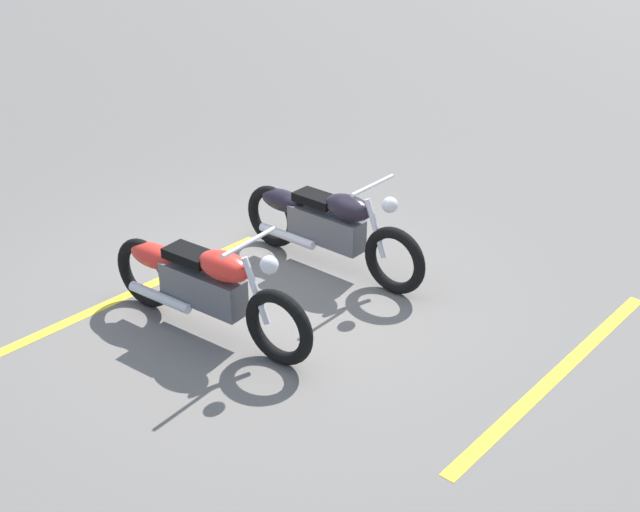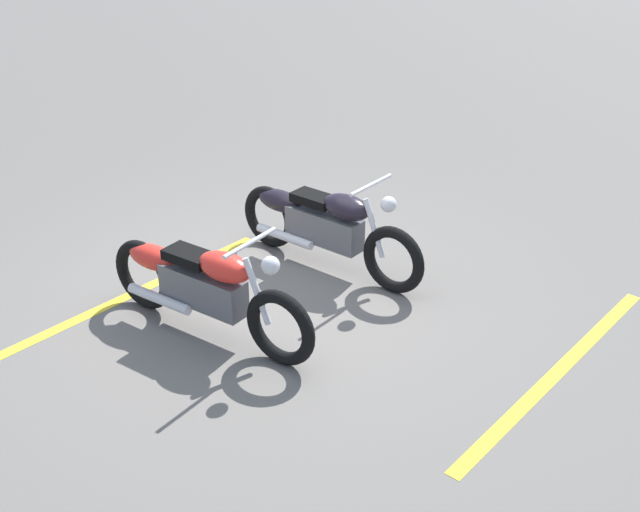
% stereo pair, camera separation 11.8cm
% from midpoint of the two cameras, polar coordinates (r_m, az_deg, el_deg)
% --- Properties ---
extents(ground_plane, '(60.00, 60.00, 0.00)m').
position_cam_midpoint_polar(ground_plane, '(7.56, -3.37, -2.70)').
color(ground_plane, '#66605B').
extents(motorcycle_bright_foreground, '(2.22, 0.67, 1.04)m').
position_cam_midpoint_polar(motorcycle_bright_foreground, '(6.83, -8.02, -1.99)').
color(motorcycle_bright_foreground, black).
rests_on(motorcycle_bright_foreground, ground).
extents(motorcycle_dark_foreground, '(2.23, 0.62, 1.04)m').
position_cam_midpoint_polar(motorcycle_dark_foreground, '(7.84, 0.82, 2.31)').
color(motorcycle_dark_foreground, black).
rests_on(motorcycle_dark_foreground, ground).
extents(parking_stripe_near, '(0.24, 3.20, 0.01)m').
position_cam_midpoint_polar(parking_stripe_near, '(7.74, -12.97, -2.63)').
color(parking_stripe_near, yellow).
rests_on(parking_stripe_near, ground).
extents(parking_stripe_mid, '(0.24, 3.20, 0.01)m').
position_cam_midpoint_polar(parking_stripe_mid, '(6.75, 17.18, -8.10)').
color(parking_stripe_mid, yellow).
rests_on(parking_stripe_mid, ground).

